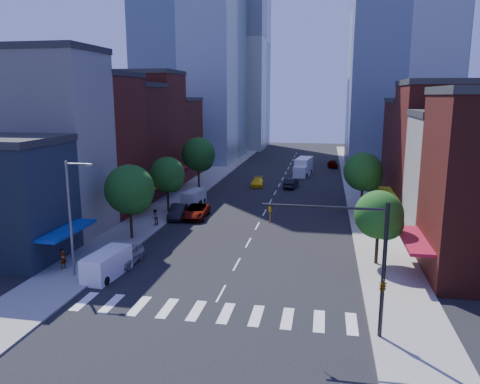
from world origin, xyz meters
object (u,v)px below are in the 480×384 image
at_px(taxi, 258,182).
at_px(parked_car_rear, 196,198).
at_px(pedestrian_near, 63,259).
at_px(traffic_car_oncoming, 291,183).
at_px(traffic_car_far, 333,164).
at_px(parked_car_front, 127,256).
at_px(cargo_van_near, 106,265).
at_px(cargo_van_far, 193,198).
at_px(parked_car_second, 178,212).
at_px(parked_car_third, 196,211).
at_px(box_truck, 303,167).
at_px(pedestrian_far, 155,217).

bearing_deg(taxi, parked_car_rear, -119.50).
bearing_deg(pedestrian_near, traffic_car_oncoming, -3.44).
bearing_deg(traffic_car_far, parked_car_front, 68.16).
relative_size(cargo_van_near, cargo_van_far, 1.03).
distance_m(parked_car_front, cargo_van_near, 3.02).
distance_m(parked_car_rear, traffic_car_far, 39.52).
bearing_deg(taxi, parked_car_second, -110.74).
xyz_separation_m(parked_car_front, taxi, (5.86, 36.15, -0.08)).
bearing_deg(parked_car_third, box_truck, 68.31).
relative_size(parked_car_second, box_truck, 0.61).
distance_m(parked_car_third, cargo_van_near, 18.80).
xyz_separation_m(parked_car_third, cargo_van_near, (-2.01, -18.69, 0.23)).
distance_m(parked_car_third, pedestrian_far, 5.47).
bearing_deg(pedestrian_far, parked_car_front, 27.08).
xyz_separation_m(parked_car_third, traffic_car_far, (16.00, 42.44, -0.03)).
xyz_separation_m(parked_car_second, traffic_car_oncoming, (11.51, 20.57, -0.02)).
height_order(cargo_van_near, cargo_van_far, cargo_van_near).
relative_size(parked_car_front, traffic_car_far, 1.00).
bearing_deg(parked_car_second, parked_car_rear, 83.36).
relative_size(parked_car_front, pedestrian_near, 2.54).
height_order(parked_car_second, traffic_car_oncoming, parked_car_second).
bearing_deg(parked_car_third, taxi, 75.32).
distance_m(parked_car_second, cargo_van_far, 6.49).
height_order(traffic_car_far, box_truck, box_truck).
distance_m(parked_car_front, traffic_car_far, 60.76).
bearing_deg(traffic_car_oncoming, pedestrian_near, 75.10).
bearing_deg(parked_car_second, parked_car_front, -95.25).
relative_size(traffic_car_far, box_truck, 0.55).
height_order(taxi, pedestrian_near, pedestrian_near).
bearing_deg(parked_car_front, parked_car_third, 84.50).
distance_m(traffic_car_oncoming, box_truck, 11.77).
relative_size(parked_car_third, parked_car_rear, 1.21).
relative_size(traffic_car_oncoming, box_truck, 0.59).
bearing_deg(taxi, traffic_car_far, 57.63).
relative_size(traffic_car_oncoming, traffic_car_far, 1.07).
xyz_separation_m(box_truck, pedestrian_far, (-14.13, -35.99, -0.44)).
relative_size(parked_car_second, cargo_van_far, 1.00).
bearing_deg(parked_car_rear, parked_car_third, -82.09).
relative_size(parked_car_front, cargo_van_far, 0.91).
relative_size(parked_car_rear, pedestrian_far, 2.67).
bearing_deg(parked_car_rear, taxi, 57.22).
bearing_deg(traffic_car_far, traffic_car_oncoming, 68.88).
bearing_deg(pedestrian_far, traffic_car_far, 175.75).
relative_size(parked_car_second, traffic_car_far, 1.10).
bearing_deg(cargo_van_near, traffic_car_far, 78.84).
bearing_deg(box_truck, parked_car_front, -97.26).
xyz_separation_m(parked_car_second, cargo_van_far, (-0.01, 6.49, 0.19)).
height_order(taxi, traffic_car_far, traffic_car_far).
bearing_deg(pedestrian_far, traffic_car_oncoming, 170.33).
xyz_separation_m(cargo_van_near, pedestrian_near, (-4.05, 0.68, 0.01)).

